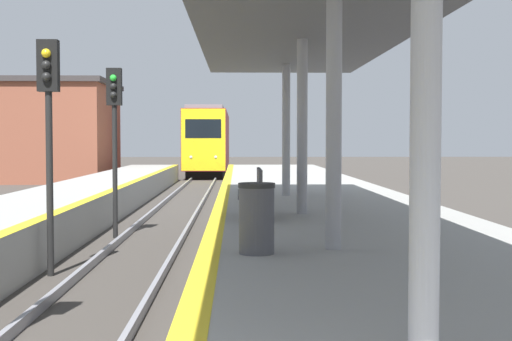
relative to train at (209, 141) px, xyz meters
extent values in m
cube|color=black|center=(0.00, 0.07, -2.03)|extent=(2.27, 14.77, 0.55)
cube|color=maroon|center=(0.00, 0.07, 0.12)|extent=(2.67, 16.41, 3.75)
cube|color=yellow|center=(0.00, -8.06, 0.12)|extent=(2.62, 0.16, 3.68)
cube|color=black|center=(0.00, -8.12, 0.77)|extent=(2.14, 0.06, 1.13)
cube|color=slate|center=(0.00, 0.07, 2.11)|extent=(2.27, 15.59, 0.24)
sphere|color=white|center=(-0.73, -8.12, -0.91)|extent=(0.18, 0.18, 0.18)
sphere|color=white|center=(0.73, -8.12, -0.91)|extent=(0.18, 0.18, 0.18)
cylinder|color=black|center=(-1.28, -37.85, -0.69)|extent=(0.12, 0.12, 3.24)
cube|color=black|center=(-1.28, -37.85, 1.38)|extent=(0.36, 0.20, 0.90)
sphere|color=yellow|center=(-1.28, -37.98, 1.59)|extent=(0.16, 0.16, 0.16)
sphere|color=black|center=(-1.28, -37.98, 1.38)|extent=(0.16, 0.16, 0.16)
sphere|color=black|center=(-1.28, -37.98, 1.18)|extent=(0.16, 0.16, 0.16)
cylinder|color=black|center=(-0.97, -32.99, -0.69)|extent=(0.12, 0.12, 3.24)
cube|color=black|center=(-0.97, -32.99, 1.38)|extent=(0.36, 0.20, 0.90)
sphere|color=green|center=(-0.97, -33.12, 1.59)|extent=(0.16, 0.16, 0.16)
sphere|color=black|center=(-0.97, -33.12, 1.38)|extent=(0.16, 0.16, 0.16)
sphere|color=black|center=(-0.97, -33.12, 1.18)|extent=(0.16, 0.16, 0.16)
cylinder|color=#99999E|center=(3.31, -45.59, 0.35)|extent=(0.21, 0.21, 3.45)
cylinder|color=#99999E|center=(3.31, -40.97, 0.35)|extent=(0.21, 0.21, 3.45)
cylinder|color=#99999E|center=(3.31, -36.34, 0.35)|extent=(0.21, 0.21, 3.45)
cylinder|color=#99999E|center=(3.31, -31.71, 0.35)|extent=(0.21, 0.21, 3.45)
cube|color=#515156|center=(3.31, -38.65, 2.17)|extent=(4.13, 18.51, 0.20)
cylinder|color=#4C4C51|center=(2.27, -41.33, -0.95)|extent=(0.45, 0.45, 0.85)
cylinder|color=#262626|center=(2.27, -41.33, -0.49)|extent=(0.48, 0.48, 0.06)
cube|color=#4C4C51|center=(2.25, -37.02, -0.93)|extent=(0.44, 1.62, 0.08)
cube|color=#4C4C51|center=(2.44, -37.02, -0.67)|extent=(0.06, 1.62, 0.44)
cube|color=#262628|center=(2.25, -37.67, -1.17)|extent=(0.35, 0.08, 0.40)
cube|color=#262628|center=(2.25, -36.37, -1.17)|extent=(0.35, 0.08, 0.40)
cube|color=brown|center=(-9.65, -8.19, 0.46)|extent=(8.29, 7.63, 5.54)
cube|color=#383333|center=(-9.65, -8.19, 3.38)|extent=(8.71, 8.01, 0.30)
camera|label=1|loc=(2.02, -50.42, 0.09)|focal=50.00mm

